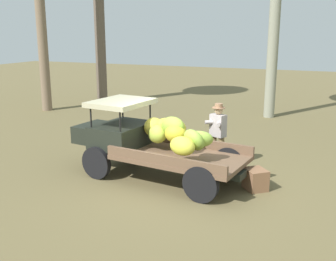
{
  "coord_description": "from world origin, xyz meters",
  "views": [
    {
      "loc": [
        -3.35,
        8.34,
        3.53
      ],
      "look_at": [
        0.24,
        -0.14,
        1.23
      ],
      "focal_mm": 43.09,
      "sensor_mm": 36.0,
      "label": 1
    }
  ],
  "objects": [
    {
      "name": "truck",
      "position": [
        0.78,
        -0.22,
        0.91
      ],
      "size": [
        4.59,
        2.19,
        1.84
      ],
      "rotation": [
        0.0,
        0.0,
        -0.13
      ],
      "color": "black",
      "rests_on": "ground"
    },
    {
      "name": "loose_banana_bunch",
      "position": [
        -0.83,
        -1.89,
        0.17
      ],
      "size": [
        0.38,
        0.6,
        0.34
      ],
      "primitive_type": "ellipsoid",
      "rotation": [
        0.0,
        -0.0,
        1.56
      ],
      "color": "#8CBF3D",
      "rests_on": "ground"
    },
    {
      "name": "farmer",
      "position": [
        -0.58,
        -1.53,
        0.97
      ],
      "size": [
        0.56,
        0.53,
        1.71
      ],
      "rotation": [
        0.0,
        0.0,
        1.15
      ],
      "color": "olive",
      "rests_on": "ground"
    },
    {
      "name": "wooden_crate",
      "position": [
        -1.83,
        -0.36,
        0.24
      ],
      "size": [
        0.65,
        0.66,
        0.48
      ],
      "primitive_type": "cube",
      "rotation": [
        0.0,
        0.0,
        2.28
      ],
      "color": "#8D6142",
      "rests_on": "ground"
    },
    {
      "name": "ground_plane",
      "position": [
        0.0,
        0.0,
        0.0
      ],
      "size": [
        60.0,
        60.0,
        0.0
      ],
      "primitive_type": "plane",
      "color": "brown"
    }
  ]
}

